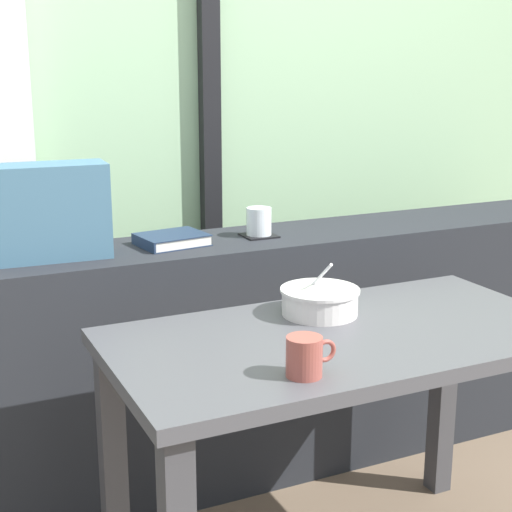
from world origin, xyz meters
TOP-DOWN VIEW (x-y plane):
  - outdoor_backdrop at (0.00, 1.19)m, footprint 4.80×0.08m
  - window_divider_post at (0.07, 1.12)m, footprint 0.07×0.05m
  - dark_console_ledge at (0.00, 0.55)m, footprint 2.80×0.33m
  - breakfast_table at (-0.07, -0.06)m, footprint 1.13×0.59m
  - coaster_square at (0.00, 0.55)m, footprint 0.10×0.10m
  - juice_glass at (0.00, 0.55)m, footprint 0.08×0.08m
  - closed_book at (-0.28, 0.56)m, footprint 0.21×0.18m
  - throw_pillow at (-0.63, 0.55)m, footprint 0.33×0.16m
  - soup_bowl at (-0.05, 0.08)m, footprint 0.20×0.20m
  - ceramic_mug at (-0.28, -0.25)m, footprint 0.11×0.08m

SIDE VIEW (x-z plane):
  - dark_console_ledge at x=0.00m, z-range 0.00..0.79m
  - breakfast_table at x=-0.07m, z-range 0.23..0.91m
  - soup_bowl at x=-0.05m, z-range 0.65..0.79m
  - ceramic_mug at x=-0.28m, z-range 0.68..0.77m
  - coaster_square at x=0.00m, z-range 0.79..0.79m
  - closed_book at x=-0.28m, z-range 0.79..0.82m
  - juice_glass at x=0.00m, z-range 0.79..0.87m
  - throw_pillow at x=-0.63m, z-range 0.79..1.05m
  - window_divider_post at x=0.07m, z-range 0.00..2.60m
  - outdoor_backdrop at x=0.00m, z-range 0.00..2.80m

